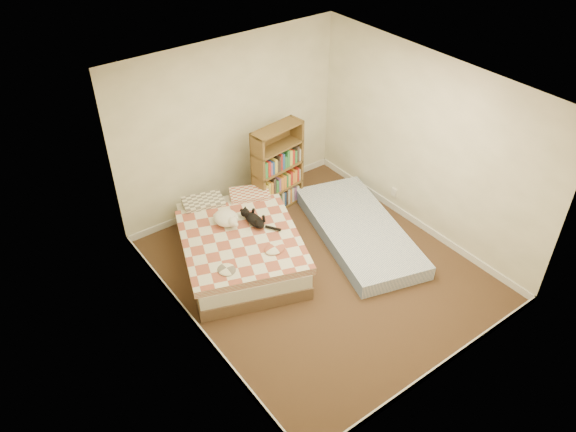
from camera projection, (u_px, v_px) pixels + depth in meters
room at (321, 194)px, 6.53m from camera, size 3.51×4.01×2.51m
bed at (238, 244)px, 7.31m from camera, size 1.96×2.32×0.53m
bookshelf at (277, 177)px, 8.11m from camera, size 0.83×0.38×1.32m
floor_mattress at (359, 231)px, 7.75m from camera, size 1.61×2.45×0.20m
black_cat at (254, 219)px, 7.25m from camera, size 0.22×0.63×0.14m
white_dog at (227, 218)px, 7.23m from camera, size 0.45×0.46×0.17m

